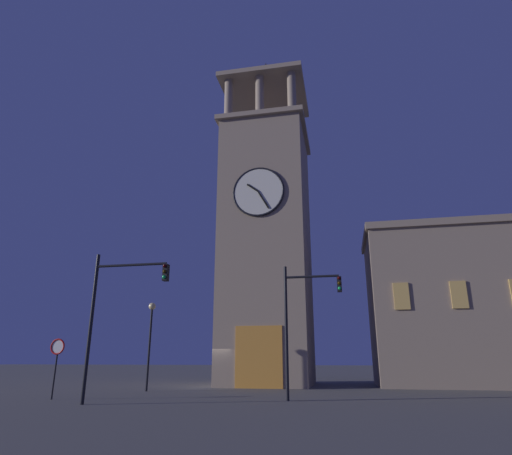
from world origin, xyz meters
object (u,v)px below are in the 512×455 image
object	(u,v)px
adjacent_wing_building	(500,304)
traffic_signal_mid	(303,312)
clocktower	(267,243)
street_lamp	(151,329)
no_horn_sign	(57,351)
traffic_signal_near	(115,303)

from	to	relation	value
adjacent_wing_building	traffic_signal_mid	size ratio (longest dim) A/B	2.92
clocktower	traffic_signal_mid	world-z (taller)	clocktower
clocktower	street_lamp	bearing A→B (deg)	49.57
traffic_signal_mid	no_horn_sign	bearing A→B (deg)	7.71
clocktower	traffic_signal_near	world-z (taller)	clocktower
no_horn_sign	traffic_signal_mid	bearing A→B (deg)	-172.29
street_lamp	no_horn_sign	world-z (taller)	street_lamp
traffic_signal_near	street_lamp	bearing A→B (deg)	-77.06
clocktower	traffic_signal_near	xyz separation A→B (m)	(4.39, 14.94, -6.50)
traffic_signal_near	no_horn_sign	bearing A→B (deg)	-25.16
traffic_signal_mid	street_lamp	xyz separation A→B (m)	(9.89, -4.26, -0.41)
no_horn_sign	street_lamp	bearing A→B (deg)	-109.79
traffic_signal_near	traffic_signal_mid	world-z (taller)	traffic_signal_near
clocktower	traffic_signal_near	distance (m)	16.88
clocktower	no_horn_sign	distance (m)	17.71
adjacent_wing_building	traffic_signal_mid	xyz separation A→B (m)	(13.09, 12.85, -1.56)
traffic_signal_near	traffic_signal_mid	xyz separation A→B (m)	(-8.12, -3.45, -0.20)
street_lamp	adjacent_wing_building	bearing A→B (deg)	-159.51
adjacent_wing_building	street_lamp	bearing A→B (deg)	20.49
traffic_signal_near	traffic_signal_mid	size ratio (longest dim) A/B	1.03
clocktower	traffic_signal_mid	xyz separation A→B (m)	(-3.73, 11.49, -6.70)
traffic_signal_mid	no_horn_sign	xyz separation A→B (m)	(12.01, 1.63, -1.85)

